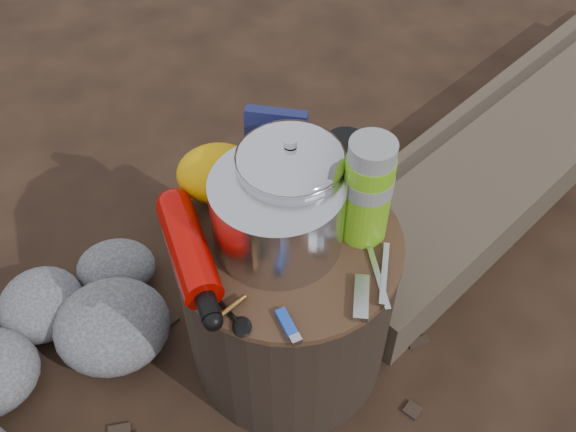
{
  "coord_description": "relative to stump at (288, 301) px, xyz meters",
  "views": [
    {
      "loc": [
        -0.04,
        -0.78,
        1.36
      ],
      "look_at": [
        0.0,
        0.0,
        0.48
      ],
      "focal_mm": 40.09,
      "sensor_mm": 36.0,
      "label": 1
    }
  ],
  "objects": [
    {
      "name": "ground",
      "position": [
        0.0,
        0.0,
        -0.2
      ],
      "size": [
        60.0,
        60.0,
        0.0
      ],
      "primitive_type": "plane",
      "color": "black",
      "rests_on": "ground"
    },
    {
      "name": "stump",
      "position": [
        0.0,
        0.0,
        0.0
      ],
      "size": [
        0.44,
        0.44,
        0.41
      ],
      "primitive_type": "cylinder",
      "color": "black",
      "rests_on": "ground"
    },
    {
      "name": "rock_ring",
      "position": [
        -0.5,
        -0.19,
        -0.11
      ],
      "size": [
        0.42,
        0.91,
        0.18
      ],
      "primitive_type": null,
      "color": "#55565A",
      "rests_on": "ground"
    },
    {
      "name": "log_main",
      "position": [
        0.8,
        0.64,
        -0.13
      ],
      "size": [
        1.53,
        1.39,
        0.15
      ],
      "primitive_type": "cube",
      "rotation": [
        0.0,
        0.0,
        -0.85
      ],
      "color": "#45392C",
      "rests_on": "ground"
    },
    {
      "name": "log_small",
      "position": [
        0.77,
        0.79,
        -0.15
      ],
      "size": [
        1.08,
        1.01,
        0.1
      ],
      "primitive_type": "cube",
      "rotation": [
        0.0,
        0.0,
        -0.83
      ],
      "color": "#45392C",
      "rests_on": "ground"
    },
    {
      "name": "foil_windscreen",
      "position": [
        -0.02,
        0.01,
        0.28
      ],
      "size": [
        0.25,
        0.25,
        0.15
      ],
      "primitive_type": "cylinder",
      "color": "#B9B9C0",
      "rests_on": "stump"
    },
    {
      "name": "camping_pot",
      "position": [
        0.01,
        0.06,
        0.3
      ],
      "size": [
        0.2,
        0.2,
        0.2
      ],
      "primitive_type": "cylinder",
      "color": "silver",
      "rests_on": "stump"
    },
    {
      "name": "fuel_bottle",
      "position": [
        -0.18,
        -0.04,
        0.24
      ],
      "size": [
        0.16,
        0.31,
        0.07
      ],
      "primitive_type": null,
      "rotation": [
        0.0,
        0.0,
        0.3
      ],
      "color": "#B50803",
      "rests_on": "stump"
    },
    {
      "name": "thermos",
      "position": [
        0.15,
        0.02,
        0.32
      ],
      "size": [
        0.09,
        0.09,
        0.22
      ],
      "primitive_type": "cylinder",
      "color": "#69AF16",
      "rests_on": "stump"
    },
    {
      "name": "travel_mug",
      "position": [
        0.12,
        0.14,
        0.26
      ],
      "size": [
        0.08,
        0.08,
        0.12
      ],
      "primitive_type": "cylinder",
      "color": "black",
      "rests_on": "stump"
    },
    {
      "name": "stuff_sack",
      "position": [
        -0.13,
        0.13,
        0.26
      ],
      "size": [
        0.16,
        0.13,
        0.11
      ],
      "primitive_type": "ellipsoid",
      "color": "#E3A104",
      "rests_on": "stump"
    },
    {
      "name": "food_pouch",
      "position": [
        -0.01,
        0.19,
        0.28
      ],
      "size": [
        0.13,
        0.06,
        0.16
      ],
      "primitive_type": "cube",
      "rotation": [
        0.0,
        0.0,
        -0.23
      ],
      "color": "#131847",
      "rests_on": "stump"
    },
    {
      "name": "lighter",
      "position": [
        -0.01,
        -0.19,
        0.21
      ],
      "size": [
        0.04,
        0.07,
        0.01
      ],
      "primitive_type": "cube",
      "rotation": [
        0.0,
        0.0,
        0.38
      ],
      "color": "blue",
      "rests_on": "stump"
    },
    {
      "name": "multitool",
      "position": [
        0.12,
        -0.14,
        0.21
      ],
      "size": [
        0.04,
        0.1,
        0.01
      ],
      "primitive_type": "cube",
      "rotation": [
        0.0,
        0.0,
        -0.16
      ],
      "color": "#B6B6BC",
      "rests_on": "stump"
    },
    {
      "name": "pot_grabber",
      "position": [
        0.16,
        -0.1,
        0.21
      ],
      "size": [
        0.05,
        0.14,
        0.01
      ],
      "primitive_type": null,
      "rotation": [
        0.0,
        0.0,
        -0.06
      ],
      "color": "#B6B6BC",
      "rests_on": "stump"
    },
    {
      "name": "spork",
      "position": [
        -0.13,
        -0.14,
        0.21
      ],
      "size": [
        0.1,
        0.12,
        0.01
      ],
      "primitive_type": null,
      "rotation": [
        0.0,
        0.0,
        0.61
      ],
      "color": "black",
      "rests_on": "stump"
    }
  ]
}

